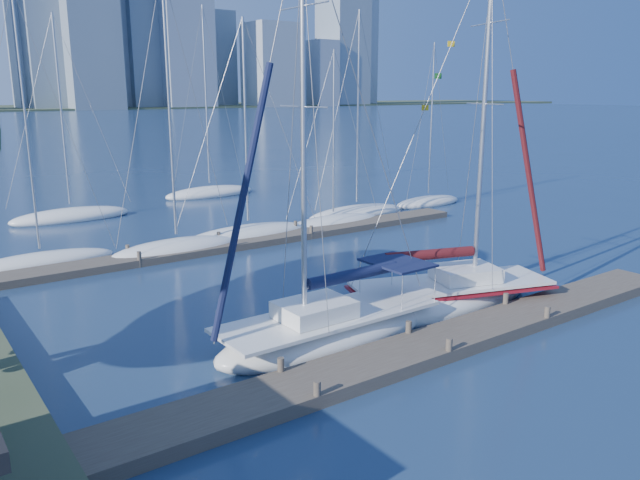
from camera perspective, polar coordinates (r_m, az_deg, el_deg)
ground at (r=20.69m, az=9.80°, el=-10.13°), size 700.00×700.00×0.00m
near_dock at (r=20.61m, az=9.82°, el=-9.62°), size 26.00×2.00×0.40m
far_dock at (r=34.08m, az=-7.12°, el=-0.28°), size 30.00×1.80×0.36m
sailboat_navy at (r=20.82m, az=0.82°, el=-6.55°), size 8.50×2.86×13.89m
sailboat_maroon at (r=24.85m, az=12.01°, el=-3.50°), size 8.82×5.21×13.88m
bg_boat_0 at (r=32.89m, az=-24.16°, el=-1.77°), size 7.10×4.51×12.95m
bg_boat_1 at (r=33.03m, az=-12.94°, el=-0.76°), size 7.36×4.03×14.28m
bg_boat_2 at (r=35.70m, az=-6.56°, el=0.52°), size 8.28×4.61×12.39m
bg_boat_3 at (r=38.82m, az=1.22°, el=1.60°), size 7.06×2.19×10.91m
bg_boat_4 at (r=41.75m, az=3.37°, el=2.48°), size 7.87×3.34×13.52m
bg_boat_5 at (r=46.84m, az=9.86°, el=3.47°), size 6.30×3.43×11.83m
bg_boat_6 at (r=43.82m, az=-21.80°, el=2.06°), size 7.93×4.34×13.24m
bg_boat_7 at (r=50.87m, az=-10.03°, el=4.31°), size 7.87×4.61×14.89m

